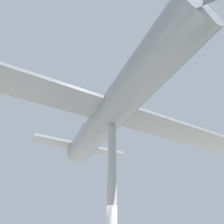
# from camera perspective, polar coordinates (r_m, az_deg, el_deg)

# --- Properties ---
(support_pylon_central) EXTENTS (0.41, 0.41, 6.21)m
(support_pylon_central) POSITION_cam_1_polar(r_m,az_deg,el_deg) (7.94, -0.00, -23.97)
(support_pylon_central) COLOR #B7B7BC
(support_pylon_central) RESTS_ON ground_plane
(suspended_airplane) EXTENTS (21.98, 13.59, 3.19)m
(suspended_airplane) POSITION_cam_1_polar(r_m,az_deg,el_deg) (9.53, 0.42, 0.57)
(suspended_airplane) COLOR #93999E
(suspended_airplane) RESTS_ON support_pylon_central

